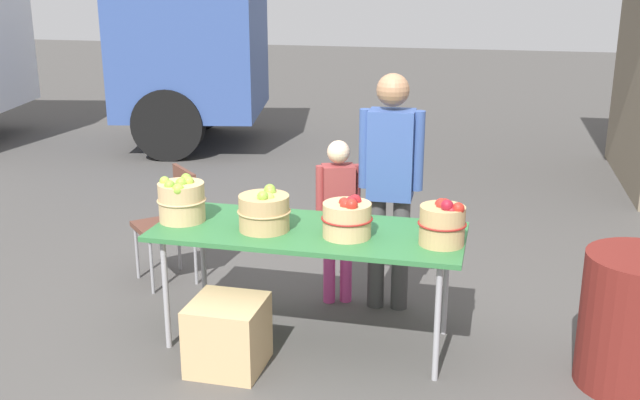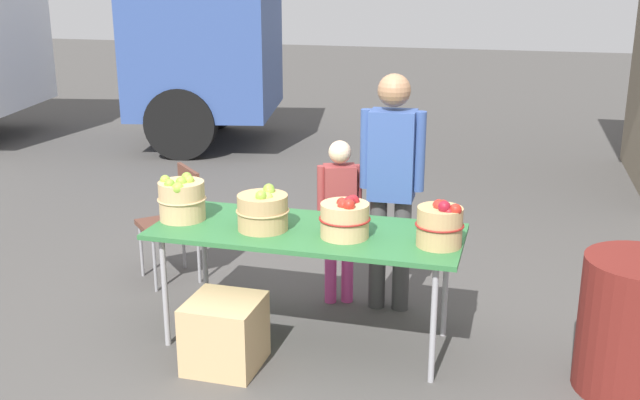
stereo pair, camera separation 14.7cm
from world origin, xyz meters
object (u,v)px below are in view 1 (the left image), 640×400
Objects in this scene: apple_basket_green_1 at (264,211)px; apple_basket_red_1 at (443,223)px; market_table at (308,236)px; trash_barrel at (637,321)px; apple_basket_red_0 at (347,218)px; produce_crate at (228,335)px; vendor_adult at (391,174)px; child_customer at (338,209)px; folding_chair at (173,216)px; apple_basket_green_0 at (181,200)px.

apple_basket_green_1 is 1.15× the size of apple_basket_red_1.
apple_basket_red_1 is at bearing -0.04° from apple_basket_green_1.
trash_barrel is at bearing -2.14° from market_table.
apple_basket_green_1 is 1.06× the size of apple_basket_red_0.
market_table is 0.31m from apple_basket_green_1.
apple_basket_red_1 reaches higher than apple_basket_green_1.
trash_barrel reaches higher than produce_crate.
vendor_adult reaches higher than apple_basket_red_0.
vendor_adult reaches higher than trash_barrel.
vendor_adult reaches higher than child_customer.
folding_chair is at bearing 141.27° from apple_basket_green_1.
apple_basket_green_1 reaches higher than apple_basket_red_0.
apple_basket_red_1 is 0.17× the size of vendor_adult.
market_table is 1.45m from folding_chair.
market_table is 0.63m from child_customer.
apple_basket_red_1 is at bearing -4.82° from market_table.
apple_basket_red_1 is 0.37× the size of trash_barrel.
child_customer reaches higher than apple_basket_red_1.
child_customer is 2.02m from trash_barrel.
market_table is 6.64× the size of apple_basket_red_1.
apple_basket_green_1 is at bearing 72.30° from produce_crate.
apple_basket_red_0 is at bearing -179.98° from apple_basket_red_1.
apple_basket_red_0 is 1.73m from trash_barrel.
child_customer reaches higher than apple_basket_green_1.
trash_barrel is at bearing 138.33° from child_customer.
apple_basket_green_0 is 1.64m from apple_basket_red_1.
market_table is at bearing 14.86° from folding_chair.
apple_basket_green_1 reaches higher than trash_barrel.
child_customer is at bearing 66.14° from apple_basket_green_1.
apple_basket_green_1 is at bearing -4.31° from apple_basket_green_0.
market_table reaches higher than produce_crate.
market_table is 2.21× the size of folding_chair.
apple_basket_green_0 is 0.91m from produce_crate.
apple_basket_green_1 is at bearing 44.91° from child_customer.
apple_basket_red_1 is 0.33× the size of folding_chair.
apple_basket_green_1 is 0.51m from apple_basket_red_0.
apple_basket_green_0 is 1.10m from child_customer.
folding_chair is (-1.29, 0.10, -0.18)m from child_customer.
apple_basket_green_1 reaches higher than folding_chair.
child_customer is at bearing 106.71° from apple_basket_red_0.
apple_basket_red_0 reaches higher than market_table.
apple_basket_red_0 is 1.73m from folding_chair.
market_table is at bearing 64.29° from child_customer.
trash_barrel is 1.85× the size of produce_crate.
market_table is 1.62× the size of child_customer.
apple_basket_green_0 is at bearing 175.69° from apple_basket_green_1.
market_table is 6.16× the size of apple_basket_red_0.
trash_barrel is at bearing 30.92° from folding_chair.
vendor_adult is at bearing 158.37° from child_customer.
apple_basket_green_1 is 0.28× the size of child_customer.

